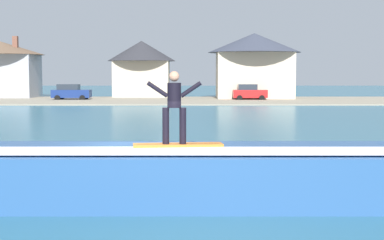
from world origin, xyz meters
TOP-DOWN VIEW (x-y plane):
  - ground_plane at (0.00, 0.00)m, footprint 260.00×260.00m
  - wave_crest at (1.24, -0.09)m, footprint 10.79×3.40m
  - surfboard at (0.92, -0.77)m, footprint 2.15×0.74m
  - surfer at (0.83, -0.82)m, footprint 1.29×0.32m
  - shoreline_bank at (0.00, 51.25)m, footprint 120.00×18.14m
  - car_near_shore at (-12.62, 52.51)m, footprint 4.34×2.20m
  - car_far_shore at (7.78, 52.37)m, footprint 3.86×2.28m
  - house_with_chimney at (-22.58, 58.70)m, footprint 10.82×10.82m
  - house_gabled_white at (8.70, 56.00)m, footprint 11.10×11.10m
  - house_small_cottage at (-5.08, 59.43)m, footprint 8.53×8.53m

SIDE VIEW (x-z plane):
  - ground_plane at x=0.00m, z-range 0.00..0.00m
  - shoreline_bank at x=0.00m, z-range 0.00..0.12m
  - wave_crest at x=1.24m, z-range -0.04..1.40m
  - car_far_shore at x=7.78m, z-range 0.02..1.88m
  - car_near_shore at x=-12.62m, z-range 0.02..1.88m
  - surfboard at x=0.92m, z-range 1.44..1.50m
  - surfer at x=0.83m, z-range 1.60..3.30m
  - house_with_chimney at x=-22.58m, z-range 0.30..7.92m
  - house_small_cottage at x=-5.08m, z-range 0.69..7.84m
  - house_gabled_white at x=8.70m, z-range 0.74..8.61m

